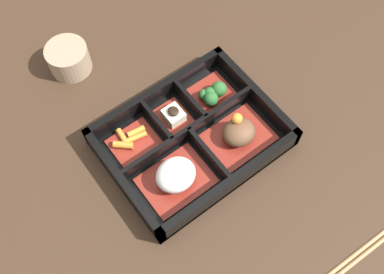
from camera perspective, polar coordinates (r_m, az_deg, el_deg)
ground_plane at (r=0.85m, az=0.00°, el=-0.77°), size 3.00×3.00×0.00m
bento_base at (r=0.85m, az=0.00°, el=-0.62°), size 0.32×0.24×0.01m
bento_rim at (r=0.83m, az=-0.13°, el=0.14°), size 0.32×0.24×0.05m
bowl_stew at (r=0.83m, az=5.93°, el=0.47°), size 0.12×0.10×0.06m
bowl_rice at (r=0.79m, az=-2.07°, el=-4.98°), size 0.12×0.10×0.05m
bowl_greens at (r=0.88m, az=2.70°, el=5.58°), size 0.08×0.08×0.04m
bowl_tofu at (r=0.86m, az=-2.21°, el=2.73°), size 0.06×0.08×0.03m
bowl_carrots at (r=0.84m, az=-7.55°, el=-0.61°), size 0.09×0.08×0.02m
tea_cup at (r=0.96m, az=-15.42°, el=9.63°), size 0.09×0.09×0.06m
chopsticks at (r=0.82m, az=19.61°, el=-14.60°), size 0.23×0.03×0.01m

